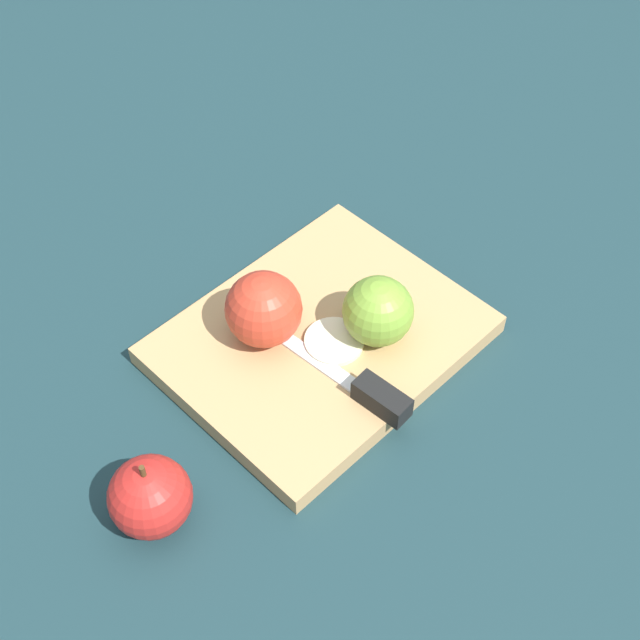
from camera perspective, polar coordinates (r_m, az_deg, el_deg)
ground_plane at (r=0.92m, az=0.00°, el=-1.70°), size 4.00×4.00×0.00m
cutting_board at (r=0.91m, az=0.00°, el=-1.26°), size 0.31×0.25×0.02m
apple_half_left at (r=0.88m, az=3.73°, el=0.58°), size 0.07×0.07×0.07m
apple_half_right at (r=0.87m, az=-3.61°, el=0.69°), size 0.08×0.08×0.08m
knife at (r=0.84m, az=3.39°, el=-4.72°), size 0.03×0.16×0.02m
apple_slice at (r=0.89m, az=1.09°, el=-1.23°), size 0.06×0.06×0.01m
apple_whole at (r=0.79m, az=-10.82°, el=-11.05°), size 0.07×0.07×0.09m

